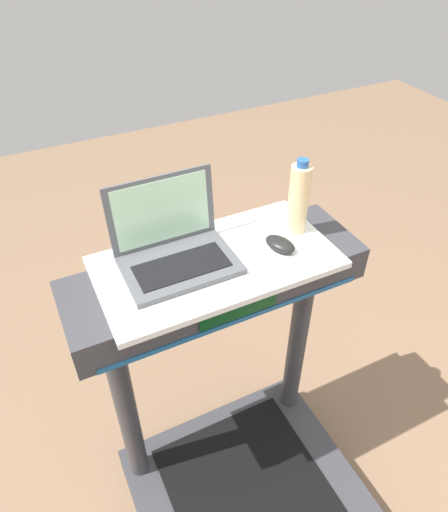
% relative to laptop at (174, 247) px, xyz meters
% --- Properties ---
extents(desk_board, '(0.69, 0.37, 0.02)m').
position_rel_laptop_xyz_m(desk_board, '(0.11, -0.05, -0.06)').
color(desk_board, white).
rests_on(desk_board, treadmill_base).
extents(laptop, '(0.32, 0.24, 0.23)m').
position_rel_laptop_xyz_m(laptop, '(0.00, 0.00, 0.00)').
color(laptop, '#515459').
rests_on(laptop, desk_board).
extents(computer_mouse, '(0.09, 0.11, 0.03)m').
position_rel_laptop_xyz_m(computer_mouse, '(0.30, -0.09, -0.03)').
color(computer_mouse, black).
rests_on(computer_mouse, desk_board).
extents(water_bottle, '(0.06, 0.06, 0.24)m').
position_rel_laptop_xyz_m(water_bottle, '(0.39, -0.02, 0.07)').
color(water_bottle, beige).
rests_on(water_bottle, desk_board).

